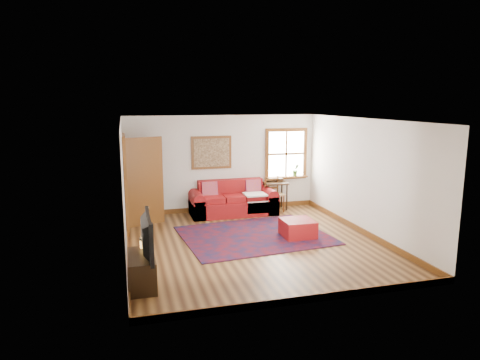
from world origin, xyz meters
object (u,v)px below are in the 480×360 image
object	(u,v)px
red_ottoman	(298,228)
media_cabinet	(142,271)
red_leather_sofa	(233,203)
ladder_back_chair	(273,193)
side_table	(275,187)

from	to	relation	value
red_ottoman	media_cabinet	size ratio (longest dim) A/B	0.72
media_cabinet	red_leather_sofa	bearing A→B (deg)	57.55
red_ottoman	ladder_back_chair	bearing A→B (deg)	84.82
red_ottoman	ladder_back_chair	xyz separation A→B (m)	(0.23, 2.18, 0.31)
red_leather_sofa	red_ottoman	distance (m)	2.37
red_ottoman	media_cabinet	bearing A→B (deg)	-152.91
side_table	media_cabinet	xyz separation A→B (m)	(-3.65, -4.00, -0.36)
red_leather_sofa	media_cabinet	world-z (taller)	red_leather_sofa
side_table	ladder_back_chair	bearing A→B (deg)	-123.09
red_ottoman	side_table	world-z (taller)	side_table
red_ottoman	media_cabinet	xyz separation A→B (m)	(-3.31, -1.64, 0.06)
ladder_back_chair	media_cabinet	xyz separation A→B (m)	(-3.54, -3.83, -0.25)
media_cabinet	side_table	bearing A→B (deg)	47.64
red_ottoman	ladder_back_chair	world-z (taller)	ladder_back_chair
red_leather_sofa	media_cabinet	size ratio (longest dim) A/B	2.39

